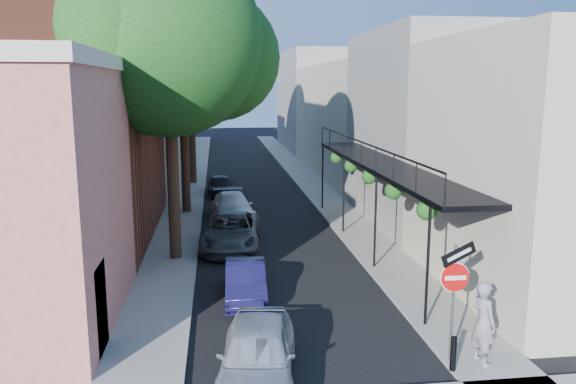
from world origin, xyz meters
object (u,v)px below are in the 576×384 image
object	(u,v)px
parked_car_c	(232,232)
pedestrian	(484,323)
sign_post	(455,282)
parked_car_b	(246,281)
oak_mid	(190,74)
parked_car_a	(257,354)
bollard	(453,354)
oak_near	(181,45)
oak_far	(197,58)
parked_car_d	(233,207)
parked_car_e	(221,185)

from	to	relation	value
parked_car_c	pedestrian	distance (m)	11.98
sign_post	parked_car_b	xyz separation A→B (m)	(-4.56, 4.75, -1.47)
parked_car_b	oak_mid	bearing A→B (deg)	100.80
parked_car_a	parked_car_b	bearing A→B (deg)	97.75
pedestrian	sign_post	bearing A→B (deg)	60.23
oak_mid	parked_car_a	xyz separation A→B (m)	(2.02, -17.55, -6.36)
sign_post	pedestrian	xyz separation A→B (m)	(0.65, -0.22, -0.93)
oak_mid	pedestrian	distance (m)	19.83
bollard	oak_near	size ratio (longest dim) A/B	0.07
oak_far	parked_car_b	world-z (taller)	oak_far
oak_near	pedestrian	distance (m)	13.70
oak_near	oak_mid	xyz separation A→B (m)	(-0.05, 7.97, -0.82)
oak_far	parked_car_b	bearing A→B (deg)	-84.82
parked_car_a	pedestrian	world-z (taller)	pedestrian
oak_near	parked_car_a	bearing A→B (deg)	-78.40
bollard	pedestrian	world-z (taller)	pedestrian
parked_car_a	parked_car_c	bearing A→B (deg)	99.19
sign_post	parked_car_b	bearing A→B (deg)	133.84
sign_post	oak_far	world-z (taller)	oak_far
parked_car_a	parked_car_d	bearing A→B (deg)	98.02
oak_near	parked_car_b	bearing A→B (deg)	-66.58
parked_car_b	oak_near	bearing A→B (deg)	115.06
bollard	parked_car_c	size ratio (longest dim) A/B	0.17
parked_car_d	parked_car_e	bearing A→B (deg)	89.31
sign_post	bollard	xyz separation A→B (m)	(-0.16, -0.47, -1.52)
sign_post	bollard	world-z (taller)	sign_post
oak_far	oak_mid	bearing A→B (deg)	-90.41
parked_car_b	parked_car_c	world-z (taller)	parked_car_c
bollard	parked_car_a	distance (m)	4.41
oak_near	parked_car_e	world-z (taller)	oak_near
bollard	oak_mid	size ratio (longest dim) A/B	0.08
bollard	oak_near	bearing A→B (deg)	123.12
bollard	parked_car_e	xyz separation A→B (m)	(-5.01, 22.24, 0.09)
parked_car_a	parked_car_e	size ratio (longest dim) A/B	1.15
sign_post	bollard	bearing A→B (deg)	-108.56
parked_car_e	pedestrian	xyz separation A→B (m)	(5.82, -21.99, 0.50)
oak_near	pedestrian	world-z (taller)	oak_near
sign_post	parked_car_d	size ratio (longest dim) A/B	0.68
bollard	parked_car_c	distance (m)	11.86
parked_car_b	parked_car_e	distance (m)	17.03
parked_car_b	parked_car_e	world-z (taller)	parked_car_e
bollard	oak_far	distance (m)	28.58
sign_post	oak_mid	size ratio (longest dim) A/B	0.29
bollard	parked_car_a	world-z (taller)	parked_car_a
oak_far	oak_near	bearing A→B (deg)	-90.04
pedestrian	parked_car_b	bearing A→B (deg)	35.46
parked_car_e	pedestrian	world-z (taller)	pedestrian
sign_post	parked_car_e	bearing A→B (deg)	103.36
parked_car_c	parked_car_b	bearing A→B (deg)	-81.73
bollard	parked_car_b	distance (m)	6.83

